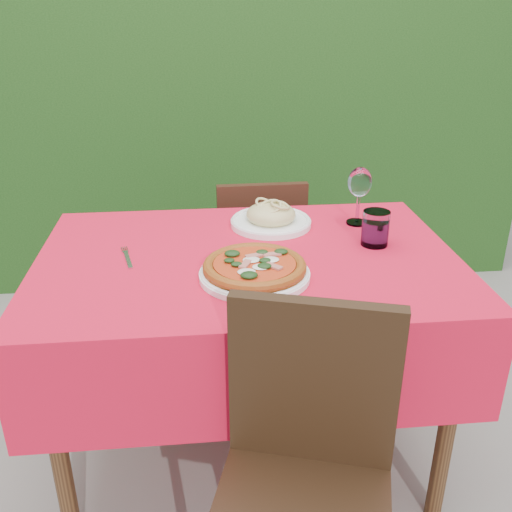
{
  "coord_description": "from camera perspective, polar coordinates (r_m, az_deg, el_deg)",
  "views": [
    {
      "loc": [
        -0.13,
        -1.56,
        1.46
      ],
      "look_at": [
        0.02,
        -0.05,
        0.77
      ],
      "focal_mm": 40.0,
      "sensor_mm": 36.0,
      "label": 1
    }
  ],
  "objects": [
    {
      "name": "pizza_plate",
      "position": [
        1.57,
        -0.14,
        -1.3
      ],
      "size": [
        0.31,
        0.31,
        0.06
      ],
      "rotation": [
        0.0,
        0.0,
        -0.09
      ],
      "color": "white",
      "rests_on": "dining_table"
    },
    {
      "name": "chair_near",
      "position": [
        1.37,
        5.0,
        -20.08
      ],
      "size": [
        0.49,
        0.49,
        0.86
      ],
      "rotation": [
        0.0,
        0.0,
        -0.29
      ],
      "color": "black",
      "rests_on": "ground"
    },
    {
      "name": "ground",
      "position": [
        2.14,
        -0.71,
        -18.54
      ],
      "size": [
        60.0,
        60.0,
        0.0
      ],
      "primitive_type": "plane",
      "color": "slate",
      "rests_on": "ground"
    },
    {
      "name": "wine_glass",
      "position": [
        1.95,
        10.32,
        7.04
      ],
      "size": [
        0.08,
        0.08,
        0.2
      ],
      "color": "white",
      "rests_on": "dining_table"
    },
    {
      "name": "dining_table",
      "position": [
        1.78,
        -0.8,
        -4.38
      ],
      "size": [
        1.26,
        0.86,
        0.75
      ],
      "color": "#4E3019",
      "rests_on": "ground"
    },
    {
      "name": "water_glass",
      "position": [
        1.81,
        11.84,
        2.58
      ],
      "size": [
        0.08,
        0.08,
        0.11
      ],
      "color": "silver",
      "rests_on": "dining_table"
    },
    {
      "name": "pasta_plate",
      "position": [
        1.93,
        1.5,
        3.85
      ],
      "size": [
        0.27,
        0.27,
        0.08
      ],
      "rotation": [
        0.0,
        0.0,
        -0.26
      ],
      "color": "white",
      "rests_on": "dining_table"
    },
    {
      "name": "chair_far",
      "position": [
        2.43,
        0.35,
        0.15
      ],
      "size": [
        0.37,
        0.37,
        0.79
      ],
      "rotation": [
        0.0,
        0.0,
        3.16
      ],
      "color": "black",
      "rests_on": "ground"
    },
    {
      "name": "hedge",
      "position": [
        3.16,
        -3.41,
        14.57
      ],
      "size": [
        3.2,
        0.55,
        1.78
      ],
      "color": "black",
      "rests_on": "ground"
    },
    {
      "name": "fork",
      "position": [
        1.72,
        -12.69,
        -0.34
      ],
      "size": [
        0.06,
        0.17,
        0.0
      ],
      "primitive_type": "cube",
      "rotation": [
        0.0,
        0.0,
        0.23
      ],
      "color": "silver",
      "rests_on": "dining_table"
    }
  ]
}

